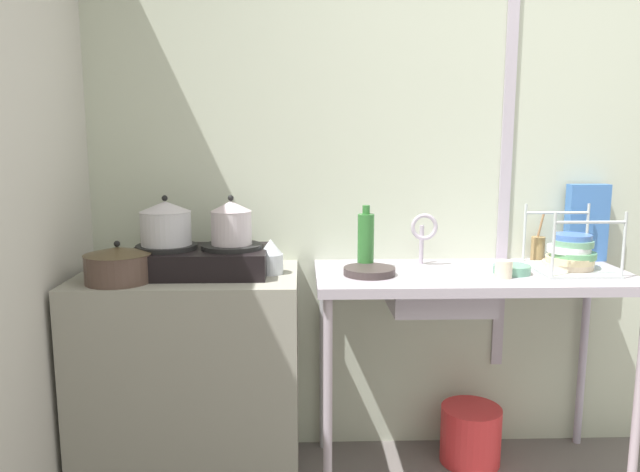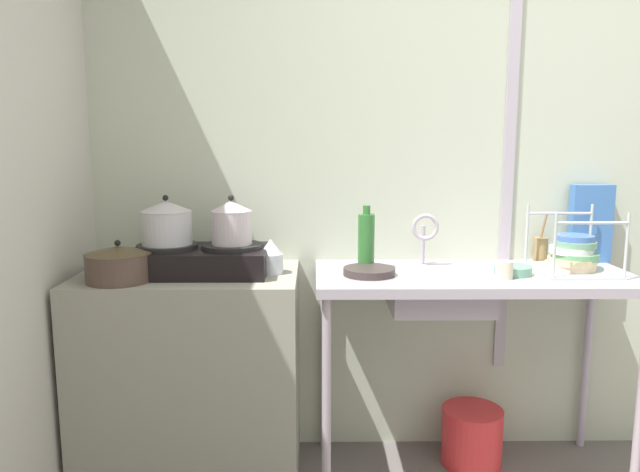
% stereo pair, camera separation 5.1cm
% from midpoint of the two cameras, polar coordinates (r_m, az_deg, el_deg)
% --- Properties ---
extents(wall_back, '(4.82, 0.10, 2.62)m').
position_cam_midpoint_polar(wall_back, '(2.92, 20.30, 5.87)').
color(wall_back, beige).
rests_on(wall_back, ground).
extents(wall_metal_strip, '(0.05, 0.01, 2.09)m').
position_cam_midpoint_polar(wall_metal_strip, '(2.82, 18.29, 8.53)').
color(wall_metal_strip, '#AEA3B1').
extents(counter_concrete, '(0.90, 0.55, 0.90)m').
position_cam_midpoint_polar(counter_concrete, '(2.65, -11.68, -13.12)').
color(counter_concrete, gray).
rests_on(counter_concrete, ground).
extents(counter_sink, '(1.31, 0.55, 0.90)m').
position_cam_midpoint_polar(counter_sink, '(2.58, 15.00, -5.18)').
color(counter_sink, '#AEA3B1').
rests_on(counter_sink, ground).
extents(stove, '(0.55, 0.33, 0.12)m').
position_cam_midpoint_polar(stove, '(2.49, -10.88, -2.22)').
color(stove, black).
rests_on(stove, counter_concrete).
extents(pot_on_left_burner, '(0.21, 0.21, 0.20)m').
position_cam_midpoint_polar(pot_on_left_burner, '(2.50, -14.00, 1.28)').
color(pot_on_left_burner, silver).
rests_on(pot_on_left_burner, stove).
extents(pot_on_right_burner, '(0.17, 0.17, 0.20)m').
position_cam_midpoint_polar(pot_on_right_burner, '(2.45, -7.92, 1.31)').
color(pot_on_right_burner, silver).
rests_on(pot_on_right_burner, stove).
extents(pot_beside_stove, '(0.26, 0.26, 0.16)m').
position_cam_midpoint_polar(pot_beside_stove, '(2.43, -18.25, -2.54)').
color(pot_beside_stove, '#4C3930').
rests_on(pot_beside_stove, counter_concrete).
extents(percolator, '(0.10, 0.10, 0.14)m').
position_cam_midpoint_polar(percolator, '(2.45, -4.16, -2.00)').
color(percolator, silver).
rests_on(percolator, counter_concrete).
extents(sink_basin, '(0.41, 0.33, 0.15)m').
position_cam_midpoint_polar(sink_basin, '(2.52, 11.91, -5.23)').
color(sink_basin, '#AEA3B1').
rests_on(sink_basin, counter_sink).
extents(faucet, '(0.12, 0.07, 0.23)m').
position_cam_midpoint_polar(faucet, '(2.62, 10.60, 0.46)').
color(faucet, '#AEA3B1').
rests_on(faucet, counter_sink).
extents(frying_pan, '(0.21, 0.21, 0.03)m').
position_cam_midpoint_polar(frying_pan, '(2.44, 5.36, -3.41)').
color(frying_pan, '#372D2C').
rests_on(frying_pan, counter_sink).
extents(dish_rack, '(0.30, 0.33, 0.27)m').
position_cam_midpoint_polar(dish_rack, '(2.69, 23.65, -1.81)').
color(dish_rack, '#B1B9B8').
rests_on(dish_rack, counter_sink).
extents(cup_by_rack, '(0.07, 0.07, 0.07)m').
position_cam_midpoint_polar(cup_by_rack, '(2.48, 17.88, -3.13)').
color(cup_by_rack, beige).
rests_on(cup_by_rack, counter_sink).
extents(small_bowl_on_drainboard, '(0.15, 0.15, 0.04)m').
position_cam_midpoint_polar(small_bowl_on_drainboard, '(2.57, 18.62, -3.14)').
color(small_bowl_on_drainboard, '#5C977A').
rests_on(small_bowl_on_drainboard, counter_sink).
extents(bottle_by_sink, '(0.07, 0.07, 0.27)m').
position_cam_midpoint_polar(bottle_by_sink, '(2.52, 5.05, -0.48)').
color(bottle_by_sink, '#307031').
rests_on(bottle_by_sink, counter_sink).
extents(cereal_box, '(0.18, 0.06, 0.35)m').
position_cam_midpoint_polar(cereal_box, '(2.94, 25.02, 1.10)').
color(cereal_box, '#3C6CB1').
rests_on(cereal_box, counter_sink).
extents(utensil_jar, '(0.06, 0.06, 0.22)m').
position_cam_midpoint_polar(utensil_jar, '(2.87, 20.95, -1.17)').
color(utensil_jar, olive).
rests_on(utensil_jar, counter_sink).
extents(bucket_on_floor, '(0.27, 0.27, 0.26)m').
position_cam_midpoint_polar(bucket_on_floor, '(2.91, 14.91, -18.12)').
color(bucket_on_floor, red).
rests_on(bucket_on_floor, ground).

